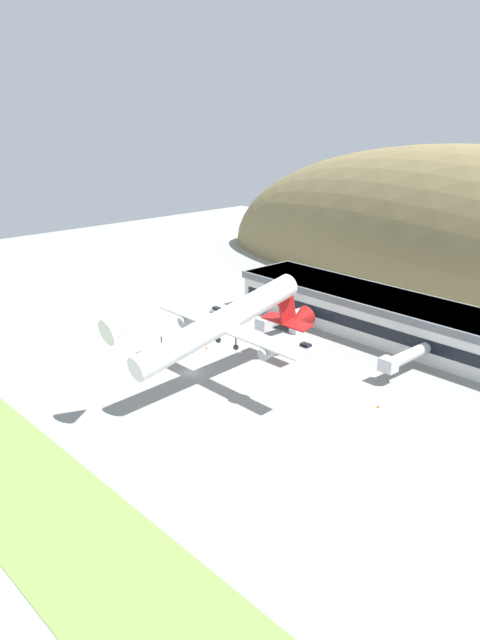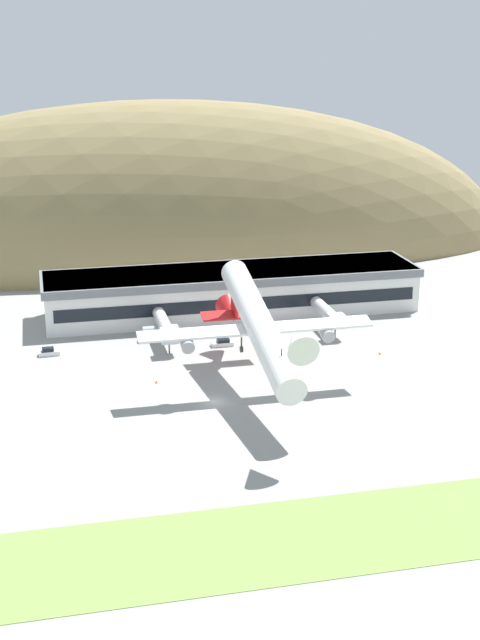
{
  "view_description": "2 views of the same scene",
  "coord_description": "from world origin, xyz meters",
  "px_view_note": "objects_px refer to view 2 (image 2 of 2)",
  "views": [
    {
      "loc": [
        98.23,
        -75.12,
        54.51
      ],
      "look_at": [
        10.43,
        4.58,
        13.55
      ],
      "focal_mm": 35.0,
      "sensor_mm": 36.0,
      "label": 1
    },
    {
      "loc": [
        -27.48,
        -139.62,
        61.28
      ],
      "look_at": [
        4.34,
        -1.35,
        15.1
      ],
      "focal_mm": 50.0,
      "sensor_mm": 36.0,
      "label": 2
    }
  ],
  "objects_px": {
    "service_car_0": "(222,343)",
    "fuel_truck": "(160,333)",
    "jetway_0": "(165,326)",
    "cargo_airplane": "(258,325)",
    "traffic_cone_0": "(380,353)",
    "jetway_1": "(328,313)",
    "service_car_1": "(49,352)",
    "traffic_cone_1": "(156,382)",
    "terminal_building": "(232,289)"
  },
  "relations": [
    {
      "from": "service_car_0",
      "to": "fuel_truck",
      "type": "xyz_separation_m",
      "value": [
        -11.84,
        6.59,
        0.89
      ]
    },
    {
      "from": "jetway_0",
      "to": "fuel_truck",
      "type": "bearing_deg",
      "value": 100.31
    },
    {
      "from": "cargo_airplane",
      "to": "service_car_0",
      "type": "xyz_separation_m",
      "value": [
        -0.9,
        26.17,
        -12.26
      ]
    },
    {
      "from": "service_car_0",
      "to": "traffic_cone_0",
      "type": "distance_m",
      "value": 31.84
    },
    {
      "from": "jetway_1",
      "to": "service_car_0",
      "type": "relative_size",
      "value": 3.42
    },
    {
      "from": "service_car_0",
      "to": "service_car_1",
      "type": "bearing_deg",
      "value": 176.37
    },
    {
      "from": "traffic_cone_0",
      "to": "service_car_1",
      "type": "bearing_deg",
      "value": 167.53
    },
    {
      "from": "service_car_0",
      "to": "cargo_airplane",
      "type": "bearing_deg",
      "value": -88.02
    },
    {
      "from": "jetway_1",
      "to": "cargo_airplane",
      "type": "relative_size",
      "value": 0.29
    },
    {
      "from": "service_car_1",
      "to": "traffic_cone_1",
      "type": "distance_m",
      "value": 26.88
    },
    {
      "from": "jetway_0",
      "to": "jetway_1",
      "type": "height_order",
      "value": "same"
    },
    {
      "from": "jetway_1",
      "to": "service_car_0",
      "type": "distance_m",
      "value": 24.51
    },
    {
      "from": "terminal_building",
      "to": "traffic_cone_1",
      "type": "relative_size",
      "value": 146.03
    },
    {
      "from": "jetway_1",
      "to": "service_car_1",
      "type": "height_order",
      "value": "jetway_1"
    },
    {
      "from": "cargo_airplane",
      "to": "service_car_1",
      "type": "distance_m",
      "value": 47.12
    },
    {
      "from": "jetway_1",
      "to": "traffic_cone_0",
      "type": "xyz_separation_m",
      "value": [
        5.58,
        -16.17,
        -3.71
      ]
    },
    {
      "from": "service_car_0",
      "to": "terminal_building",
      "type": "bearing_deg",
      "value": 72.41
    },
    {
      "from": "jetway_0",
      "to": "jetway_1",
      "type": "bearing_deg",
      "value": 1.26
    },
    {
      "from": "jetway_0",
      "to": "traffic_cone_0",
      "type": "bearing_deg",
      "value": -20.69
    },
    {
      "from": "service_car_1",
      "to": "traffic_cone_0",
      "type": "bearing_deg",
      "value": -12.47
    },
    {
      "from": "service_car_1",
      "to": "fuel_truck",
      "type": "xyz_separation_m",
      "value": [
        22.84,
        4.39,
        0.83
      ]
    },
    {
      "from": "service_car_0",
      "to": "fuel_truck",
      "type": "bearing_deg",
      "value": 150.9
    },
    {
      "from": "jetway_1",
      "to": "service_car_0",
      "type": "bearing_deg",
      "value": -170.09
    },
    {
      "from": "terminal_building",
      "to": "fuel_truck",
      "type": "relative_size",
      "value": 11.03
    },
    {
      "from": "service_car_0",
      "to": "fuel_truck",
      "type": "relative_size",
      "value": 0.59
    },
    {
      "from": "fuel_truck",
      "to": "cargo_airplane",
      "type": "bearing_deg",
      "value": -68.74
    },
    {
      "from": "service_car_1",
      "to": "fuel_truck",
      "type": "bearing_deg",
      "value": 10.87
    },
    {
      "from": "terminal_building",
      "to": "service_car_1",
      "type": "height_order",
      "value": "terminal_building"
    },
    {
      "from": "traffic_cone_1",
      "to": "fuel_truck",
      "type": "bearing_deg",
      "value": 80.19
    },
    {
      "from": "service_car_1",
      "to": "fuel_truck",
      "type": "relative_size",
      "value": 0.54
    },
    {
      "from": "service_car_1",
      "to": "traffic_cone_1",
      "type": "bearing_deg",
      "value": -45.74
    },
    {
      "from": "cargo_airplane",
      "to": "jetway_1",
      "type": "bearing_deg",
      "value": 52.83
    },
    {
      "from": "jetway_1",
      "to": "fuel_truck",
      "type": "distance_m",
      "value": 35.93
    },
    {
      "from": "service_car_0",
      "to": "service_car_1",
      "type": "distance_m",
      "value": 34.76
    },
    {
      "from": "terminal_building",
      "to": "traffic_cone_0",
      "type": "height_order",
      "value": "terminal_building"
    },
    {
      "from": "fuel_truck",
      "to": "traffic_cone_0",
      "type": "height_order",
      "value": "fuel_truck"
    },
    {
      "from": "traffic_cone_1",
      "to": "jetway_1",
      "type": "bearing_deg",
      "value": 28.04
    },
    {
      "from": "cargo_airplane",
      "to": "jetway_0",
      "type": "bearing_deg",
      "value": 112.37
    },
    {
      "from": "fuel_truck",
      "to": "traffic_cone_1",
      "type": "height_order",
      "value": "fuel_truck"
    },
    {
      "from": "cargo_airplane",
      "to": "traffic_cone_1",
      "type": "distance_m",
      "value": 22.92
    },
    {
      "from": "jetway_1",
      "to": "fuel_truck",
      "type": "xyz_separation_m",
      "value": [
        -35.76,
        2.41,
        -2.48
      ]
    },
    {
      "from": "service_car_0",
      "to": "traffic_cone_1",
      "type": "relative_size",
      "value": 7.81
    },
    {
      "from": "traffic_cone_0",
      "to": "fuel_truck",
      "type": "bearing_deg",
      "value": 155.79
    },
    {
      "from": "cargo_airplane",
      "to": "traffic_cone_1",
      "type": "height_order",
      "value": "cargo_airplane"
    },
    {
      "from": "terminal_building",
      "to": "jetway_1",
      "type": "height_order",
      "value": "terminal_building"
    },
    {
      "from": "fuel_truck",
      "to": "traffic_cone_0",
      "type": "bearing_deg",
      "value": -24.21
    },
    {
      "from": "terminal_building",
      "to": "service_car_0",
      "type": "distance_m",
      "value": 23.14
    },
    {
      "from": "terminal_building",
      "to": "cargo_airplane",
      "type": "xyz_separation_m",
      "value": [
        -5.92,
        -47.69,
        7.17
      ]
    },
    {
      "from": "fuel_truck",
      "to": "traffic_cone_1",
      "type": "bearing_deg",
      "value": -99.81
    },
    {
      "from": "cargo_airplane",
      "to": "traffic_cone_1",
      "type": "relative_size",
      "value": 91.43
    }
  ]
}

